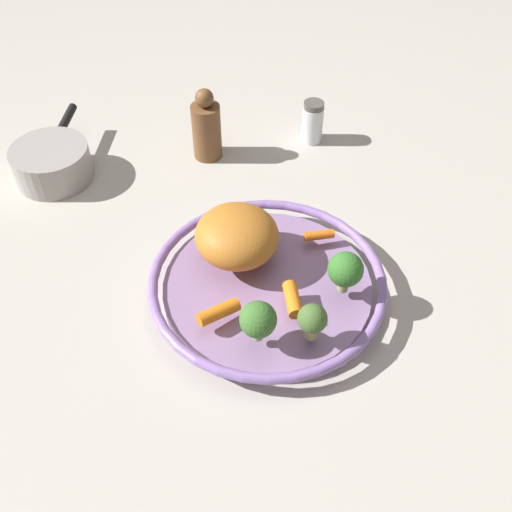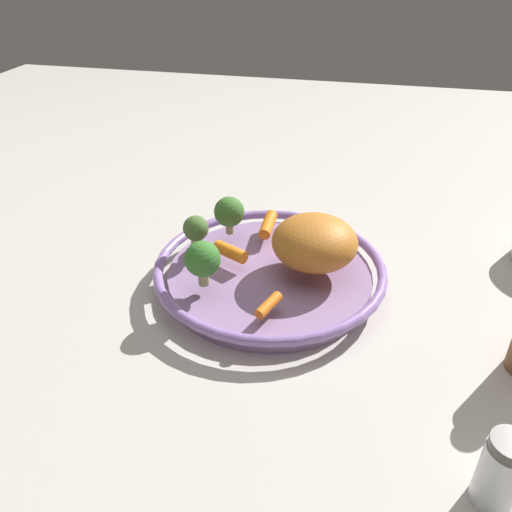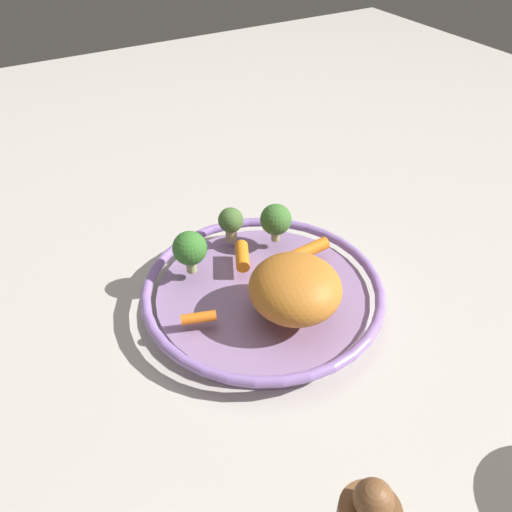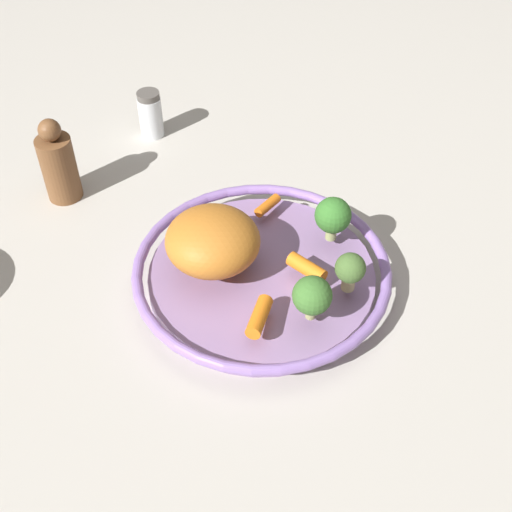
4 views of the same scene
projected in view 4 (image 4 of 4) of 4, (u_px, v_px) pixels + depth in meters
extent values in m
plane|color=#B7B2A8|center=(262.00, 285.00, 0.94)|extent=(2.59, 2.59, 0.00)
cylinder|color=#8E709E|center=(262.00, 278.00, 0.93)|extent=(0.31, 0.31, 0.03)
torus|color=#8E6BB5|center=(262.00, 268.00, 0.92)|extent=(0.36, 0.36, 0.02)
ellipsoid|color=#BB6D25|center=(213.00, 241.00, 0.89)|extent=(0.13, 0.14, 0.08)
cylinder|color=orange|center=(307.00, 268.00, 0.89)|extent=(0.04, 0.06, 0.02)
cylinder|color=orange|center=(259.00, 317.00, 0.83)|extent=(0.06, 0.02, 0.03)
cylinder|color=orange|center=(268.00, 205.00, 0.99)|extent=(0.05, 0.03, 0.02)
cylinder|color=tan|center=(348.00, 283.00, 0.87)|extent=(0.02, 0.02, 0.02)
sphere|color=#45662F|center=(350.00, 268.00, 0.85)|extent=(0.04, 0.04, 0.04)
cylinder|color=#99A766|center=(331.00, 232.00, 0.94)|extent=(0.02, 0.02, 0.02)
sphere|color=#36732B|center=(333.00, 215.00, 0.92)|extent=(0.05, 0.05, 0.05)
cylinder|color=tan|center=(311.00, 312.00, 0.84)|extent=(0.01, 0.01, 0.02)
sphere|color=#3C6D2D|center=(312.00, 295.00, 0.82)|extent=(0.05, 0.05, 0.05)
cylinder|color=silver|center=(151.00, 117.00, 1.17)|extent=(0.04, 0.04, 0.07)
cylinder|color=#56514C|center=(148.00, 96.00, 1.14)|extent=(0.04, 0.04, 0.01)
cylinder|color=brown|center=(59.00, 169.00, 1.04)|extent=(0.05, 0.05, 0.11)
sphere|color=brown|center=(49.00, 130.00, 0.99)|extent=(0.03, 0.03, 0.03)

